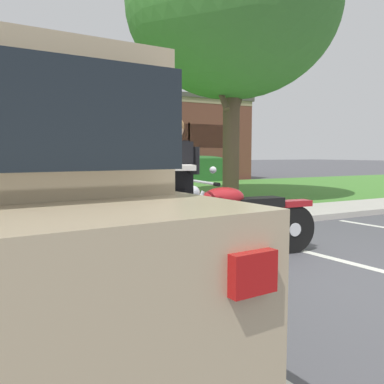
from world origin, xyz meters
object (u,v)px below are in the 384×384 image
at_px(hedge_center_left, 6,172).
at_px(brick_building, 3,139).
at_px(rider_person, 174,185).
at_px(motorcycle, 245,220).
at_px(handbag, 178,275).
at_px(hedge_right, 200,168).
at_px(hedge_center_right, 114,170).
at_px(shade_tree, 232,8).

xyz_separation_m(hedge_center_left, brick_building, (0.23, 5.63, 1.41)).
bearing_deg(hedge_center_left, rider_person, -86.02).
height_order(motorcycle, handbag, motorcycle).
xyz_separation_m(rider_person, hedge_right, (7.32, 12.72, -0.36)).
xyz_separation_m(hedge_center_right, hedge_right, (4.10, -0.00, 0.00)).
distance_m(hedge_center_right, hedge_right, 4.10).
relative_size(rider_person, brick_building, 0.08).
xyz_separation_m(handbag, hedge_center_left, (-0.82, 12.96, 0.51)).
relative_size(rider_person, shade_tree, 0.22).
bearing_deg(hedge_center_left, brick_building, 87.69).
xyz_separation_m(shade_tree, brick_building, (-5.06, 12.71, -3.14)).
xyz_separation_m(hedge_right, brick_building, (-7.98, 5.63, 1.41)).
xyz_separation_m(motorcycle, hedge_center_right, (2.00, 12.25, 0.17)).
bearing_deg(motorcycle, hedge_right, 63.51).
distance_m(hedge_center_right, brick_building, 6.98).
distance_m(handbag, brick_building, 18.70).
distance_m(shade_tree, hedge_center_left, 9.94).
height_order(hedge_center_left, brick_building, brick_building).
xyz_separation_m(motorcycle, handbag, (-1.29, -0.72, -0.34)).
relative_size(rider_person, handbag, 4.74).
height_order(hedge_center_left, hedge_center_right, same).
distance_m(motorcycle, hedge_right, 13.68).
xyz_separation_m(shade_tree, hedge_center_left, (-5.28, 7.08, -4.55)).
xyz_separation_m(rider_person, hedge_center_left, (-0.88, 12.72, -0.36)).
bearing_deg(rider_person, handbag, -105.30).
bearing_deg(rider_person, shade_tree, 52.03).
bearing_deg(hedge_center_left, hedge_right, 0.00).
bearing_deg(motorcycle, handbag, -150.93).
bearing_deg(hedge_center_left, hedge_center_right, 0.00).
bearing_deg(brick_building, hedge_center_right, -55.43).
bearing_deg(brick_building, handbag, -88.18).
distance_m(rider_person, hedge_right, 14.68).
distance_m(motorcycle, hedge_center_left, 12.43).
height_order(motorcycle, hedge_center_left, hedge_center_left).
bearing_deg(shade_tree, handbag, -127.22).
height_order(hedge_right, brick_building, brick_building).
relative_size(motorcycle, hedge_center_left, 0.68).
relative_size(shade_tree, hedge_center_left, 2.31).
bearing_deg(hedge_right, motorcycle, -116.49).
height_order(shade_tree, hedge_right, shade_tree).
relative_size(hedge_center_left, brick_building, 0.15).
relative_size(handbag, brick_building, 0.02).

